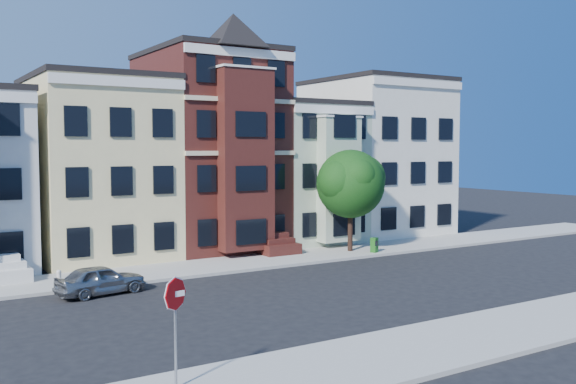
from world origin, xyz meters
TOP-DOWN VIEW (x-y plane):
  - ground at (0.00, 0.00)m, footprint 120.00×120.00m
  - far_sidewalk at (0.00, 8.00)m, footprint 60.00×4.00m
  - near_sidewalk at (0.00, -8.00)m, footprint 60.00×4.00m
  - house_yellow at (-7.00, 14.50)m, footprint 7.00×9.00m
  - house_brown at (0.00, 14.50)m, footprint 7.00×9.00m
  - house_green at (6.50, 14.50)m, footprint 6.00×9.00m
  - house_cream at (13.50, 14.50)m, footprint 8.00×9.00m
  - street_tree at (6.12, 7.85)m, footprint 6.65×6.65m
  - parked_car at (-9.57, 4.91)m, footprint 4.00×2.13m
  - newspaper_box at (6.98, 6.65)m, footprint 0.49×0.47m
  - fire_hydrant at (-10.91, 6.71)m, footprint 0.24×0.24m
  - stop_sign at (-11.08, -7.22)m, footprint 0.90×0.26m

SIDE VIEW (x-z plane):
  - ground at x=0.00m, z-range 0.00..0.00m
  - far_sidewalk at x=0.00m, z-range 0.00..0.15m
  - near_sidewalk at x=0.00m, z-range 0.00..0.15m
  - fire_hydrant at x=-10.91m, z-range 0.15..0.77m
  - newspaper_box at x=6.98m, z-range 0.15..1.02m
  - parked_car at x=-9.57m, z-range 0.00..1.30m
  - stop_sign at x=-11.08m, z-range 0.15..3.41m
  - street_tree at x=6.12m, z-range 0.15..7.62m
  - house_green at x=6.50m, z-range 0.00..9.00m
  - house_yellow at x=-7.00m, z-range 0.00..10.00m
  - house_cream at x=13.50m, z-range 0.00..11.00m
  - house_brown at x=0.00m, z-range 0.00..12.00m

